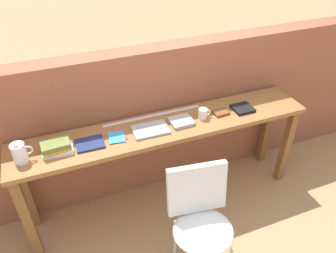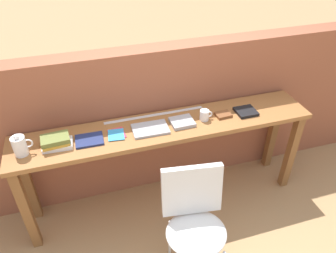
{
  "view_description": "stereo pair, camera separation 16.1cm",
  "coord_description": "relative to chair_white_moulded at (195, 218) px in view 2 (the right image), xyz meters",
  "views": [
    {
      "loc": [
        -0.78,
        -1.74,
        2.44
      ],
      "look_at": [
        0.0,
        0.25,
        0.9
      ],
      "focal_mm": 35.0,
      "sensor_mm": 36.0,
      "label": 1
    },
    {
      "loc": [
        -0.63,
        -1.79,
        2.44
      ],
      "look_at": [
        0.0,
        0.25,
        0.9
      ],
      "focal_mm": 35.0,
      "sensor_mm": 36.0,
      "label": 2
    }
  ],
  "objects": [
    {
      "name": "ground_plane",
      "position": [
        -0.0,
        0.39,
        -0.53
      ],
      "size": [
        40.0,
        40.0,
        0.0
      ],
      "primitive_type": "plane",
      "color": "tan"
    },
    {
      "name": "brick_wall_back",
      "position": [
        -0.0,
        1.03,
        0.18
      ],
      "size": [
        6.0,
        0.2,
        1.42
      ],
      "primitive_type": "cube",
      "color": "#935138",
      "rests_on": "ground"
    },
    {
      "name": "sideboard",
      "position": [
        -0.0,
        0.69,
        0.21
      ],
      "size": [
        2.5,
        0.44,
        0.88
      ],
      "color": "#996033",
      "rests_on": "ground"
    },
    {
      "name": "chair_white_moulded",
      "position": [
        0.0,
        0.0,
        0.0
      ],
      "size": [
        0.5,
        0.51,
        0.89
      ],
      "color": "white",
      "rests_on": "ground"
    },
    {
      "name": "pitcher_white",
      "position": [
        -1.11,
        0.65,
        0.43
      ],
      "size": [
        0.14,
        0.1,
        0.18
      ],
      "color": "white",
      "rests_on": "sideboard"
    },
    {
      "name": "book_stack_leftmost",
      "position": [
        -0.87,
        0.67,
        0.4
      ],
      "size": [
        0.23,
        0.17,
        0.09
      ],
      "color": "white",
      "rests_on": "sideboard"
    },
    {
      "name": "magazine_cycling",
      "position": [
        -0.63,
        0.67,
        0.36
      ],
      "size": [
        0.22,
        0.17,
        0.02
      ],
      "primitive_type": "cube",
      "rotation": [
        0.0,
        0.0,
        -0.03
      ],
      "color": "navy",
      "rests_on": "sideboard"
    },
    {
      "name": "pamphlet_pile_colourful",
      "position": [
        -0.42,
        0.69,
        0.36
      ],
      "size": [
        0.15,
        0.18,
        0.01
      ],
      "color": "orange",
      "rests_on": "sideboard"
    },
    {
      "name": "book_open_centre",
      "position": [
        -0.14,
        0.67,
        0.36
      ],
      "size": [
        0.29,
        0.2,
        0.02
      ],
      "primitive_type": "cube",
      "rotation": [
        0.0,
        0.0,
        -0.03
      ],
      "color": "#9E9EA3",
      "rests_on": "sideboard"
    },
    {
      "name": "book_grey_hardcover",
      "position": [
        0.13,
        0.68,
        0.37
      ],
      "size": [
        0.19,
        0.17,
        0.03
      ],
      "primitive_type": "cube",
      "rotation": [
        0.0,
        0.0,
        0.02
      ],
      "color": "#9E9EA3",
      "rests_on": "sideboard"
    },
    {
      "name": "mug",
      "position": [
        0.33,
        0.68,
        0.4
      ],
      "size": [
        0.11,
        0.08,
        0.09
      ],
      "color": "white",
      "rests_on": "sideboard"
    },
    {
      "name": "leather_journal_brown",
      "position": [
        0.5,
        0.68,
        0.37
      ],
      "size": [
        0.13,
        0.11,
        0.02
      ],
      "primitive_type": "cube",
      "rotation": [
        0.0,
        0.0,
        0.05
      ],
      "color": "brown",
      "rests_on": "sideboard"
    },
    {
      "name": "book_repair_rightmost",
      "position": [
        0.71,
        0.67,
        0.37
      ],
      "size": [
        0.17,
        0.17,
        0.03
      ],
      "primitive_type": "cube",
      "rotation": [
        0.0,
        0.0,
        0.0
      ],
      "color": "black",
      "rests_on": "sideboard"
    },
    {
      "name": "ruler_metal_back_edge",
      "position": [
        -0.06,
        0.86,
        0.35
      ],
      "size": [
        0.87,
        0.03,
        0.0
      ],
      "primitive_type": "cube",
      "color": "silver",
      "rests_on": "sideboard"
    }
  ]
}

